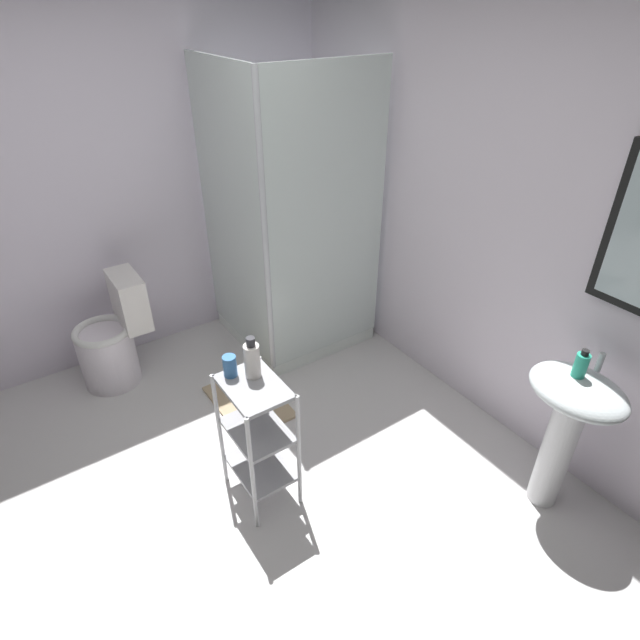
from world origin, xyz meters
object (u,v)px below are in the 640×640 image
object	(u,v)px
storage_cart	(258,432)
lotion_bottle_white	(252,360)
shower_stall	(288,287)
bath_mat	(249,402)
pedestal_sink	(569,417)
hand_soap_bottle	(581,365)
toilet	(113,341)
rinse_cup	(230,366)

from	to	relation	value
storage_cart	lotion_bottle_white	world-z (taller)	lotion_bottle_white
shower_stall	lotion_bottle_white	xyz separation A→B (m)	(1.09, -0.85, 0.37)
bath_mat	shower_stall	bearing A→B (deg)	127.81
storage_cart	lotion_bottle_white	xyz separation A→B (m)	(-0.07, 0.04, 0.40)
storage_cart	shower_stall	bearing A→B (deg)	142.47
shower_stall	bath_mat	xyz separation A→B (m)	(0.48, -0.62, -0.45)
pedestal_sink	storage_cart	world-z (taller)	pedestal_sink
pedestal_sink	bath_mat	distance (m)	1.91
storage_cart	hand_soap_bottle	xyz separation A→B (m)	(0.86, 1.23, 0.44)
pedestal_sink	storage_cart	distance (m)	1.51
toilet	shower_stall	bearing A→B (deg)	77.95
toilet	storage_cart	world-z (taller)	toilet
shower_stall	bath_mat	distance (m)	0.91
toilet	rinse_cup	bearing A→B (deg)	12.72
toilet	lotion_bottle_white	world-z (taller)	lotion_bottle_white
pedestal_sink	toilet	bearing A→B (deg)	-145.89
hand_soap_bottle	toilet	bearing A→B (deg)	-145.36
toilet	bath_mat	world-z (taller)	toilet
toilet	hand_soap_bottle	distance (m)	2.82
toilet	rinse_cup	xyz separation A→B (m)	(1.29, 0.29, 0.48)
rinse_cup	toilet	bearing A→B (deg)	-167.28
lotion_bottle_white	hand_soap_bottle	bearing A→B (deg)	52.22
storage_cart	pedestal_sink	bearing A→B (deg)	53.90
lotion_bottle_white	rinse_cup	world-z (taller)	lotion_bottle_white
shower_stall	rinse_cup	size ratio (longest dim) A/B	18.24
shower_stall	bath_mat	size ratio (longest dim) A/B	3.33
hand_soap_bottle	bath_mat	world-z (taller)	hand_soap_bottle
shower_stall	hand_soap_bottle	bearing A→B (deg)	9.65
toilet	lotion_bottle_white	distance (m)	1.50
shower_stall	toilet	xyz separation A→B (m)	(-0.26, -1.23, -0.15)
shower_stall	hand_soap_bottle	xyz separation A→B (m)	(2.01, 0.34, 0.41)
pedestal_sink	rinse_cup	size ratio (longest dim) A/B	7.39
pedestal_sink	storage_cart	size ratio (longest dim) A/B	1.09
toilet	hand_soap_bottle	bearing A→B (deg)	34.64
pedestal_sink	hand_soap_bottle	world-z (taller)	hand_soap_bottle
pedestal_sink	lotion_bottle_white	bearing A→B (deg)	-128.91
storage_cart	bath_mat	distance (m)	0.84
toilet	hand_soap_bottle	size ratio (longest dim) A/B	5.24
pedestal_sink	hand_soap_bottle	size ratio (longest dim) A/B	5.58
shower_stall	toilet	bearing A→B (deg)	-102.05
pedestal_sink	bath_mat	bearing A→B (deg)	-148.66
hand_soap_bottle	rinse_cup	xyz separation A→B (m)	(-0.99, -1.28, -0.08)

